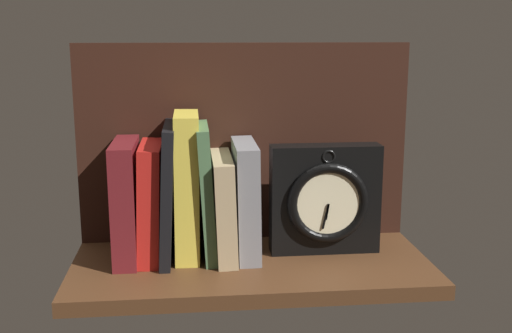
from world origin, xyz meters
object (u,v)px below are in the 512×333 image
(book_black_skeptic, at_px, (168,192))
(book_gray_chess, at_px, (246,199))
(book_yellow_seinlanguage, at_px, (187,186))
(book_tan_shortstories, at_px, (224,206))
(book_green_romantic, at_px, (206,191))
(book_maroon_dawkins, at_px, (126,201))
(book_red_requiem, at_px, (150,202))
(framed_clock, at_px, (325,200))

(book_black_skeptic, relative_size, book_gray_chess, 1.16)
(book_yellow_seinlanguage, xyz_separation_m, book_gray_chess, (0.10, 0.00, -0.03))
(book_yellow_seinlanguage, distance_m, book_tan_shortstories, 0.07)
(book_green_romantic, bearing_deg, book_maroon_dawkins, 180.00)
(book_gray_chess, bearing_deg, book_tan_shortstories, 180.00)
(book_black_skeptic, bearing_deg, book_tan_shortstories, 0.00)
(book_red_requiem, height_order, framed_clock, book_red_requiem)
(book_red_requiem, distance_m, book_black_skeptic, 0.03)
(book_black_skeptic, bearing_deg, book_gray_chess, 0.00)
(book_black_skeptic, bearing_deg, book_green_romantic, 0.00)
(book_green_romantic, distance_m, framed_clock, 0.21)
(book_black_skeptic, height_order, book_tan_shortstories, book_black_skeptic)
(book_green_romantic, xyz_separation_m, book_tan_shortstories, (0.03, 0.00, -0.03))
(book_green_romantic, bearing_deg, book_yellow_seinlanguage, 180.00)
(book_green_romantic, bearing_deg, book_tan_shortstories, 0.00)
(book_maroon_dawkins, height_order, book_green_romantic, book_green_romantic)
(book_green_romantic, distance_m, book_gray_chess, 0.07)
(book_gray_chess, relative_size, framed_clock, 1.03)
(book_gray_chess, xyz_separation_m, framed_clock, (0.14, -0.01, -0.00))
(book_black_skeptic, height_order, book_green_romantic, book_black_skeptic)
(book_green_romantic, xyz_separation_m, book_gray_chess, (0.07, 0.00, -0.02))
(book_green_romantic, bearing_deg, book_black_skeptic, 180.00)
(book_black_skeptic, distance_m, book_tan_shortstories, 0.10)
(book_red_requiem, distance_m, framed_clock, 0.31)
(book_black_skeptic, bearing_deg, book_yellow_seinlanguage, 0.00)
(book_tan_shortstories, bearing_deg, framed_clock, -2.24)
(book_red_requiem, relative_size, book_gray_chess, 1.00)
(book_maroon_dawkins, distance_m, book_tan_shortstories, 0.17)
(book_red_requiem, relative_size, book_green_romantic, 0.87)
(book_black_skeptic, height_order, book_gray_chess, book_black_skeptic)
(book_yellow_seinlanguage, bearing_deg, book_red_requiem, 180.00)
(book_green_romantic, height_order, book_gray_chess, book_green_romantic)
(book_maroon_dawkins, distance_m, book_black_skeptic, 0.07)
(book_black_skeptic, distance_m, book_gray_chess, 0.14)
(book_maroon_dawkins, distance_m, book_red_requiem, 0.04)
(book_red_requiem, xyz_separation_m, book_tan_shortstories, (0.13, 0.00, -0.01))
(book_tan_shortstories, bearing_deg, book_yellow_seinlanguage, 180.00)
(book_maroon_dawkins, height_order, book_red_requiem, book_maroon_dawkins)
(book_maroon_dawkins, distance_m, book_gray_chess, 0.21)
(book_black_skeptic, distance_m, framed_clock, 0.28)
(book_maroon_dawkins, height_order, book_yellow_seinlanguage, book_yellow_seinlanguage)
(book_red_requiem, relative_size, book_tan_shortstories, 1.13)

